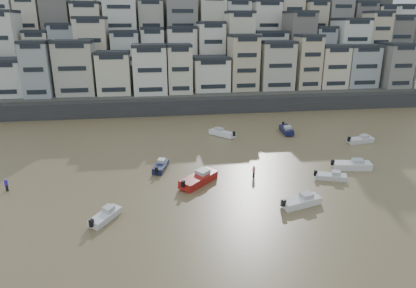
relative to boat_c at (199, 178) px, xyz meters
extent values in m
cube|color=#38383A|center=(7.80, 39.64, 0.82)|extent=(140.00, 3.00, 3.50)
cube|color=#4C4C47|center=(12.80, 46.64, 1.07)|extent=(140.00, 14.00, 4.00)
cube|color=#4C4C47|center=(12.80, 58.64, 4.07)|extent=(140.00, 14.00, 10.00)
cube|color=#4C4C47|center=(12.80, 70.64, 8.07)|extent=(140.00, 14.00, 18.00)
cube|color=#4C4C47|center=(12.80, 82.64, 12.07)|extent=(140.00, 16.00, 26.00)
cube|color=#4C4C47|center=(12.80, 96.64, 15.07)|extent=(140.00, 18.00, 32.00)
camera|label=1|loc=(-5.56, -44.88, 19.65)|focal=32.00mm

